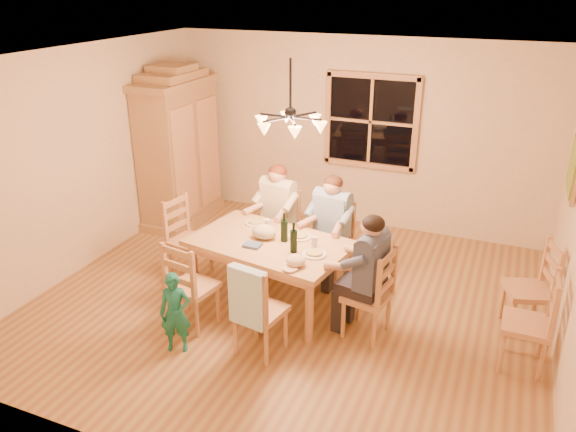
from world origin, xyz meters
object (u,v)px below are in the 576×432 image
at_px(chair_far_right, 330,257).
at_px(adult_slate_man, 369,262).
at_px(chair_spare_front, 523,338).
at_px(chair_near_right, 261,324).
at_px(chair_end_right, 366,308).
at_px(child, 175,313).
at_px(chandelier, 290,122).
at_px(wine_bottle_b, 294,237).
at_px(chair_end_left, 190,252).
at_px(adult_woman, 277,203).
at_px(wine_bottle_a, 284,227).
at_px(adult_plaid_man, 331,216).
at_px(chair_spare_back, 525,303).
at_px(armoire, 179,151).
at_px(dining_table, 270,250).
at_px(chair_far_left, 278,243).
at_px(chair_near_left, 194,299).

xyz_separation_m(chair_far_right, adult_slate_man, (0.71, -0.93, 0.54)).
relative_size(chair_far_right, chair_spare_front, 1.00).
xyz_separation_m(chair_near_right, chair_end_right, (0.88, 0.67, 0.00)).
bearing_deg(child, chandelier, 39.85).
bearing_deg(wine_bottle_b, chair_near_right, -93.88).
height_order(adult_slate_man, wine_bottle_b, adult_slate_man).
xyz_separation_m(chair_end_left, adult_woman, (0.88, 0.67, 0.54)).
relative_size(wine_bottle_a, chair_spare_front, 0.33).
xyz_separation_m(chandelier, adult_slate_man, (0.96, -0.28, -1.24)).
xyz_separation_m(adult_plaid_man, wine_bottle_b, (-0.12, -0.87, 0.08)).
bearing_deg(chair_spare_front, wine_bottle_a, 85.63).
relative_size(wine_bottle_b, chair_spare_front, 0.33).
xyz_separation_m(chair_far_right, chair_end_right, (0.71, -0.93, 0.00)).
relative_size(chandelier, chair_spare_back, 0.78).
xyz_separation_m(armoire, wine_bottle_b, (2.55, -1.82, -0.13)).
bearing_deg(dining_table, child, -112.40).
xyz_separation_m(chair_end_left, adult_slate_man, (2.33, -0.39, 0.54)).
xyz_separation_m(chair_near_right, adult_woman, (-0.57, 1.72, 0.54)).
height_order(chandelier, chair_spare_front, chandelier).
relative_size(chair_far_right, chair_end_right, 1.00).
bearing_deg(adult_woman, armoire, -13.53).
relative_size(armoire, chair_end_right, 2.32).
distance_m(wine_bottle_a, child, 1.47).
relative_size(chair_far_right, adult_slate_man, 1.13).
height_order(chair_far_right, adult_plaid_man, adult_plaid_man).
distance_m(chair_end_right, adult_woman, 1.87).
relative_size(dining_table, chair_far_right, 1.87).
relative_size(chair_end_right, adult_woman, 1.13).
relative_size(chair_spare_front, chair_spare_back, 1.00).
bearing_deg(chair_far_right, chair_far_left, 0.00).
height_order(dining_table, wine_bottle_b, wine_bottle_b).
distance_m(dining_table, wine_bottle_b, 0.45).
xyz_separation_m(chair_far_left, chair_far_right, (0.75, -0.13, 0.00)).
bearing_deg(adult_plaid_man, child, 73.27).
height_order(chair_near_right, chair_spare_front, same).
bearing_deg(adult_plaid_man, chair_spare_front, 168.14).
bearing_deg(chair_near_left, dining_table, 62.10).
relative_size(dining_table, adult_plaid_man, 2.12).
distance_m(chair_far_left, wine_bottle_b, 1.33).
xyz_separation_m(dining_table, adult_slate_man, (1.16, -0.20, 0.18)).
relative_size(chandelier, dining_table, 0.42).
relative_size(chair_end_right, child, 1.18).
xyz_separation_m(chair_near_right, adult_slate_man, (0.88, 0.67, 0.54)).
bearing_deg(chair_spare_front, chair_spare_back, -0.05).
distance_m(chair_near_left, chair_near_right, 0.85).
distance_m(chair_near_right, chair_spare_front, 2.48).
bearing_deg(chair_far_left, chandelier, 131.90).
relative_size(chair_near_left, adult_plaid_man, 1.13).
bearing_deg(adult_slate_man, adult_plaid_man, 46.64).
distance_m(armoire, chair_end_right, 3.94).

